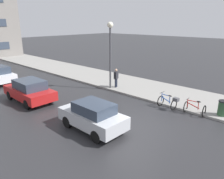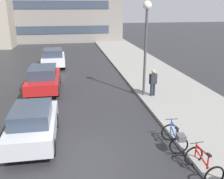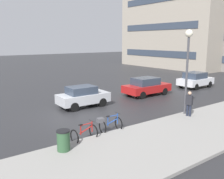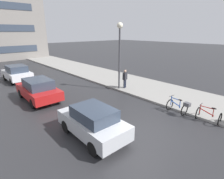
# 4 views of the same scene
# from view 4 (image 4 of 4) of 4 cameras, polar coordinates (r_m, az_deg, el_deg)

# --- Properties ---
(ground_plane) EXTENTS (140.00, 140.00, 0.00)m
(ground_plane) POSITION_cam_4_polar(r_m,az_deg,el_deg) (9.01, 9.95, -14.02)
(ground_plane) COLOR #28282B
(sidewalk_kerb) EXTENTS (4.80, 60.00, 0.14)m
(sidewalk_kerb) POSITION_cam_4_polar(r_m,az_deg,el_deg) (19.51, -2.27, 4.46)
(sidewalk_kerb) COLOR gray
(sidewalk_kerb) RESTS_ON ground
(bicycle_nearest) EXTENTS (0.80, 1.23, 0.92)m
(bicycle_nearest) POSITION_cam_4_polar(r_m,az_deg,el_deg) (11.11, 28.98, -7.37)
(bicycle_nearest) COLOR black
(bicycle_nearest) RESTS_ON ground
(bicycle_second) EXTENTS (0.80, 1.36, 1.00)m
(bicycle_second) POSITION_cam_4_polar(r_m,az_deg,el_deg) (11.39, 21.06, -5.09)
(bicycle_second) COLOR black
(bicycle_second) RESTS_ON ground
(car_silver) EXTENTS (1.81, 3.75, 1.54)m
(car_silver) POSITION_cam_4_polar(r_m,az_deg,el_deg) (8.33, -6.27, -10.42)
(car_silver) COLOR #B2B5BA
(car_silver) RESTS_ON ground
(car_red) EXTENTS (1.99, 4.31, 1.58)m
(car_red) POSITION_cam_4_polar(r_m,az_deg,el_deg) (13.73, -22.92, 0.05)
(car_red) COLOR #AD1919
(car_red) RESTS_ON ground
(car_white) EXTENTS (2.04, 3.87, 1.59)m
(car_white) POSITION_cam_4_polar(r_m,az_deg,el_deg) (20.00, -28.61, 4.73)
(car_white) COLOR silver
(car_white) RESTS_ON ground
(pedestrian) EXTENTS (0.44, 0.32, 1.72)m
(pedestrian) POSITION_cam_4_polar(r_m,az_deg,el_deg) (14.97, 4.24, 3.62)
(pedestrian) COLOR #1E2333
(pedestrian) RESTS_ON ground
(streetlamp) EXTENTS (0.47, 0.47, 5.46)m
(streetlamp) POSITION_cam_4_polar(r_m,az_deg,el_deg) (14.31, 2.51, 14.92)
(streetlamp) COLOR #424247
(streetlamp) RESTS_ON ground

